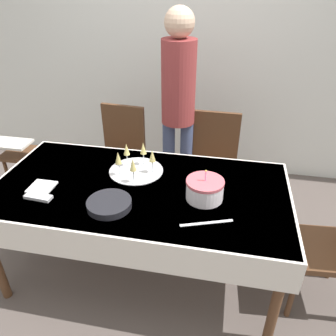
{
  "coord_description": "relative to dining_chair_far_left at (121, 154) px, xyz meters",
  "views": [
    {
      "loc": [
        0.52,
        -1.68,
        1.95
      ],
      "look_at": [
        0.17,
        0.07,
        0.88
      ],
      "focal_mm": 35.0,
      "sensor_mm": 36.0,
      "label": 1
    }
  ],
  "objects": [
    {
      "name": "napkin_pile",
      "position": [
        -0.2,
        -0.95,
        0.24
      ],
      "size": [
        0.15,
        0.15,
        0.01
      ],
      "color": "white",
      "rests_on": "dining_table"
    },
    {
      "name": "plate_stack_main",
      "position": [
        0.3,
        -1.05,
        0.26
      ],
      "size": [
        0.26,
        0.26,
        0.04
      ],
      "color": "black",
      "rests_on": "dining_table"
    },
    {
      "name": "ground_plane",
      "position": [
        0.42,
        -0.81,
        -0.52
      ],
      "size": [
        12.0,
        12.0,
        0.0
      ],
      "primitive_type": "plane",
      "color": "#564C47"
    },
    {
      "name": "dining_table",
      "position": [
        0.42,
        -0.81,
        0.14
      ],
      "size": [
        1.91,
        0.98,
        0.76
      ],
      "color": "silver",
      "rests_on": "ground_plane"
    },
    {
      "name": "birthday_cake",
      "position": [
        0.84,
        -0.86,
        0.3
      ],
      "size": [
        0.23,
        0.23,
        0.2
      ],
      "color": "white",
      "rests_on": "dining_table"
    },
    {
      "name": "cake_knife",
      "position": [
        0.87,
        -1.09,
        0.24
      ],
      "size": [
        0.29,
        0.12,
        0.0
      ],
      "color": "silver",
      "rests_on": "dining_table"
    },
    {
      "name": "dining_chair_far_left",
      "position": [
        0.0,
        0.0,
        0.0
      ],
      "size": [
        0.46,
        0.46,
        0.96
      ],
      "color": "#51331E",
      "rests_on": "ground_plane"
    },
    {
      "name": "high_chair",
      "position": [
        -0.87,
        -0.22,
        -0.04
      ],
      "size": [
        0.33,
        0.35,
        0.71
      ],
      "color": "#51331E",
      "rests_on": "ground_plane"
    },
    {
      "name": "fork_pile",
      "position": [
        -0.16,
        -1.05,
        0.25
      ],
      "size": [
        0.17,
        0.07,
        0.02
      ],
      "color": "silver",
      "rests_on": "dining_table"
    },
    {
      "name": "wall_back",
      "position": [
        0.42,
        0.87,
        0.83
      ],
      "size": [
        8.0,
        0.05,
        2.7
      ],
      "color": "silver",
      "rests_on": "ground_plane"
    },
    {
      "name": "dining_chair_far_right",
      "position": [
        0.84,
        0.0,
        0.0
      ],
      "size": [
        0.43,
        0.43,
        0.96
      ],
      "color": "#51331E",
      "rests_on": "ground_plane"
    },
    {
      "name": "person_standing",
      "position": [
        0.51,
        0.09,
        0.54
      ],
      "size": [
        0.28,
        0.28,
        1.75
      ],
      "color": "#3F4C72",
      "rests_on": "ground_plane"
    },
    {
      "name": "champagne_tray",
      "position": [
        0.34,
        -0.64,
        0.31
      ],
      "size": [
        0.37,
        0.37,
        0.18
      ],
      "color": "silver",
      "rests_on": "dining_table"
    }
  ]
}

